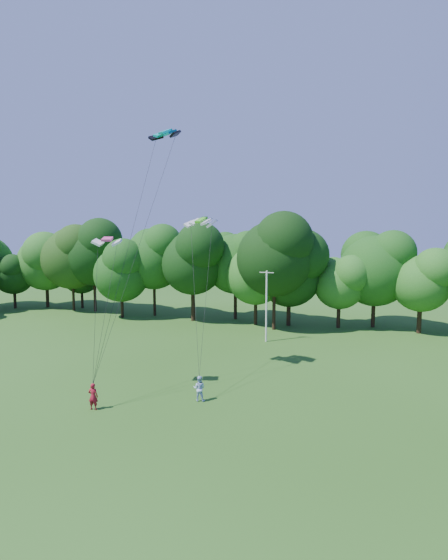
% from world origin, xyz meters
% --- Properties ---
extents(ground, '(160.00, 160.00, 0.00)m').
position_xyz_m(ground, '(0.00, 0.00, 0.00)').
color(ground, '#265116').
rests_on(ground, ground).
extents(utility_pole, '(1.54, 0.19, 7.67)m').
position_xyz_m(utility_pole, '(0.51, 27.11, 3.96)').
color(utility_pole, silver).
rests_on(utility_pole, ground).
extents(kite_flyer_left, '(0.73, 0.54, 1.82)m').
position_xyz_m(kite_flyer_left, '(-6.50, 5.85, 0.91)').
color(kite_flyer_left, maroon).
rests_on(kite_flyer_left, ground).
extents(kite_flyer_right, '(0.94, 0.77, 1.78)m').
position_xyz_m(kite_flyer_right, '(-0.35, 9.46, 0.89)').
color(kite_flyer_right, '#AEC6F1').
rests_on(kite_flyer_right, ground).
extents(kite_teal, '(2.74, 1.82, 0.59)m').
position_xyz_m(kite_teal, '(-4.52, 13.36, 19.41)').
color(kite_teal, '#059C9E').
rests_on(kite_teal, ground).
extents(kite_green, '(2.87, 1.83, 0.57)m').
position_xyz_m(kite_green, '(-2.43, 15.49, 12.74)').
color(kite_green, '#45C41D').
rests_on(kite_green, ground).
extents(kite_pink, '(2.24, 1.61, 0.34)m').
position_xyz_m(kite_pink, '(-7.08, 8.97, 11.26)').
color(kite_pink, '#EC418E').
rests_on(kite_pink, ground).
extents(tree_back_west, '(9.71, 9.71, 14.12)m').
position_xyz_m(tree_back_west, '(-30.99, 36.47, 8.82)').
color(tree_back_west, '#352415').
rests_on(tree_back_west, ground).
extents(tree_back_center, '(9.95, 9.95, 14.47)m').
position_xyz_m(tree_back_center, '(0.14, 33.09, 9.04)').
color(tree_back_center, black).
rests_on(tree_back_center, ground).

